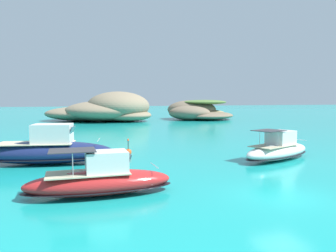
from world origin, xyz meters
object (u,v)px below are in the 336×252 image
islet_large (107,110)px  motorboat_navy (47,150)px  islet_small (198,112)px  motorboat_white (278,150)px  channel_buoy (128,152)px  motorboat_red (100,180)px

islet_large → motorboat_navy: (-10.97, -46.49, -1.31)m
islet_small → motorboat_navy: (-32.05, -45.79, -0.82)m
islet_large → islet_small: 21.10m
motorboat_navy → motorboat_white: bearing=-13.1°
islet_large → channel_buoy: size_ratio=18.21×
islet_large → motorboat_navy: islet_large is taller
motorboat_white → channel_buoy: bearing=152.7°
islet_small → motorboat_white: 51.97m
islet_large → islet_small: (21.08, -0.70, -0.49)m
motorboat_navy → islet_large: bearing=76.7°
islet_small → channel_buoy: bearing=-120.1°
motorboat_navy → islet_small: bearing=55.0°
motorboat_navy → channel_buoy: motorboat_navy is taller
motorboat_red → islet_small: bearing=62.0°
islet_small → motorboat_white: bearing=-106.5°
islet_small → motorboat_white: (-14.78, -49.81, -1.03)m
islet_small → motorboat_white: size_ratio=2.47×
motorboat_white → motorboat_navy: bearing=166.9°
islet_large → motorboat_white: 50.92m
islet_large → motorboat_white: (6.30, -50.51, -1.53)m
motorboat_red → motorboat_navy: size_ratio=0.72×
islet_small → motorboat_red: (-29.30, -55.14, -1.06)m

